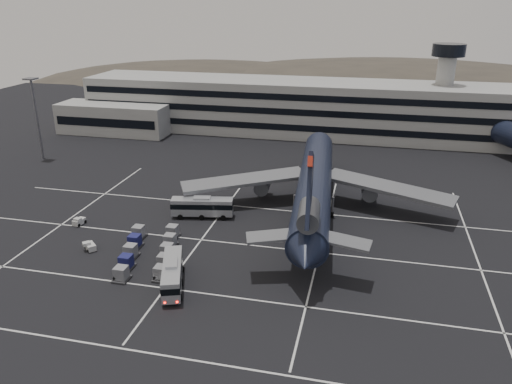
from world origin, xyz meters
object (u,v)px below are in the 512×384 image
Objects in this scene: tug_a at (79,221)px; uld_cluster at (149,251)px; bus_near at (172,273)px; trijet_main at (315,184)px; bus_far at (202,206)px.

uld_cluster is (15.69, -7.36, 0.34)m from tug_a.
bus_near is 25.97m from tug_a.
trijet_main reaches higher than uld_cluster.
tug_a is 0.14× the size of uld_cluster.
trijet_main is at bearing -82.45° from bus_far.
tug_a is at bearing 100.89° from bus_far.
bus_far is at bearing 78.88° from uld_cluster.
tug_a is (-36.55, -13.54, -4.66)m from trijet_main.
trijet_main is 25.66× the size of tug_a.
tug_a is (-18.61, -7.50, -1.40)m from bus_far.
bus_far reaches higher than bus_near.
bus_far reaches higher than tug_a.
uld_cluster is at bearing 157.81° from bus_far.
bus_near reaches higher than uld_cluster.
uld_cluster is (-2.92, -14.86, -1.05)m from bus_far.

